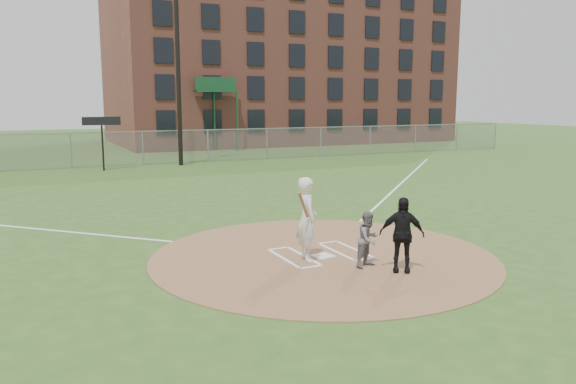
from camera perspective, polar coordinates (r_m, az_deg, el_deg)
name	(u,v)px	position (r m, az deg, el deg)	size (l,w,h in m)	color
ground	(323,256)	(13.85, 3.58, -6.52)	(140.00, 140.00, 0.00)	#30531C
dirt_circle	(323,256)	(13.85, 3.58, -6.48)	(8.40, 8.40, 0.02)	#906744
home_plate	(323,256)	(13.73, 3.60, -6.51)	(0.46, 0.46, 0.03)	white
foul_line_first	(400,184)	(26.08, 11.31, 0.77)	(0.10, 24.00, 0.01)	white
catcher	(368,239)	(12.88, 8.17, -4.76)	(0.62, 0.48, 1.28)	slate
umpire	(402,234)	(12.61, 11.48, -4.25)	(0.98, 0.41, 1.67)	black
batters_boxes	(320,254)	(13.97, 3.28, -6.27)	(2.08, 1.88, 0.01)	white
batter_at_plate	(307,219)	(13.18, 1.92, -2.76)	(0.83, 1.02, 1.99)	silver
outfield_fence	(143,148)	(34.38, -14.52, 4.35)	(56.08, 0.08, 2.03)	slate
brick_warehouse	(277,61)	(54.60, -1.09, 13.14)	(30.00, 17.17, 15.00)	#995042
light_pole	(178,51)	(33.85, -11.16, 13.88)	(1.20, 0.30, 12.22)	black
scoreboard_sign	(102,127)	(32.12, -18.40, 6.30)	(2.00, 0.10, 2.93)	black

